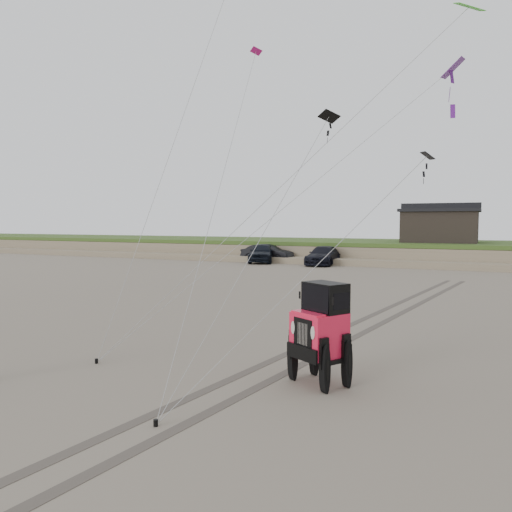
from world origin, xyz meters
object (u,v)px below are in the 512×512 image
object	(u,v)px
truck_c	(323,256)
jeep	(319,344)
cabin	(440,225)
truck_b	(267,253)
truck_a	(262,253)

from	to	relation	value
truck_c	jeep	world-z (taller)	jeep
cabin	truck_b	distance (m)	15.04
truck_b	jeep	bearing A→B (deg)	-150.41
jeep	truck_b	bearing A→B (deg)	145.76
truck_b	truck_c	distance (m)	5.34
jeep	truck_c	bearing A→B (deg)	137.28
truck_a	truck_b	world-z (taller)	truck_a
truck_a	jeep	world-z (taller)	jeep
truck_b	truck_c	size ratio (longest dim) A/B	0.89
jeep	cabin	bearing A→B (deg)	121.05
cabin	truck_b	size ratio (longest dim) A/B	1.39
cabin	truck_a	size ratio (longest dim) A/B	1.30
cabin	truck_c	world-z (taller)	cabin
cabin	jeep	world-z (taller)	cabin
cabin	jeep	distance (m)	35.54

